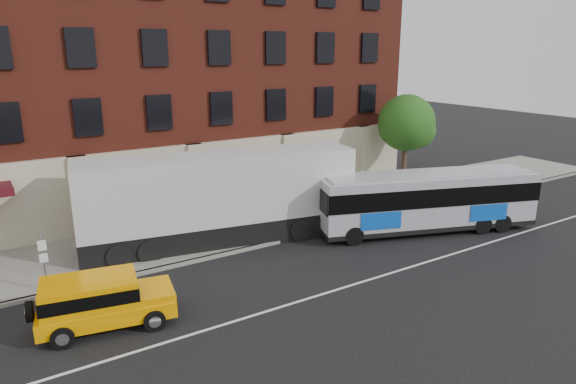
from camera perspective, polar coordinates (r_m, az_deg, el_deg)
ground at (r=19.50m, az=3.73°, el=-12.20°), size 120.00×120.00×0.00m
sidewalk at (r=26.63m, az=-7.76°, el=-4.26°), size 60.00×6.00×0.15m
kerb at (r=24.11m, az=-4.73°, el=-6.36°), size 60.00×0.25×0.15m
lane_line at (r=19.86m, az=2.86°, el=-11.62°), size 60.00×0.12×0.01m
building at (r=32.46m, az=-14.32°, el=12.57°), size 30.00×12.10×15.00m
sign_pole at (r=21.49m, az=-25.63°, el=-6.82°), size 0.30×0.20×2.50m
street_tree at (r=33.66m, az=13.14°, el=7.30°), size 3.60×3.60×6.20m
city_bus at (r=26.97m, az=15.30°, el=-0.78°), size 11.45×6.03×3.09m
yellow_suv at (r=18.57m, az=-20.31°, el=-11.19°), size 4.80×2.67×1.79m
shipping_container at (r=24.59m, az=-7.51°, el=-0.86°), size 13.32×4.88×4.35m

